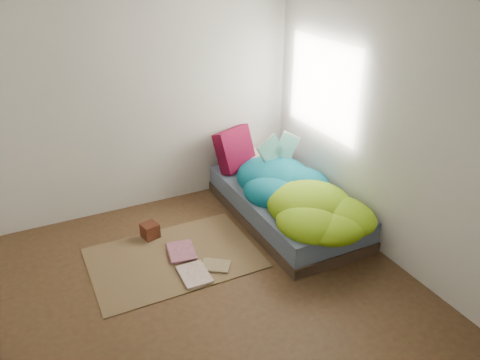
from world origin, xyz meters
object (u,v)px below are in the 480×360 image
pillow_magenta (235,149)px  wooden_box (150,231)px  open_book (279,140)px  floor_book_b (168,254)px  bed (285,205)px  floor_book_a (181,278)px

pillow_magenta → wooden_box: 1.43m
open_book → wooden_box: 1.72m
pillow_magenta → wooden_box: pillow_magenta is taller
open_book → floor_book_b: 1.75m
bed → open_book: open_book is taller
bed → pillow_magenta: pillow_magenta is taller
bed → pillow_magenta: bearing=106.4°
open_book → floor_book_a: 1.90m
pillow_magenta → open_book: (0.32, -0.48, 0.23)m
wooden_box → open_book: bearing=1.4°
open_book → floor_book_b: open_book is taller
wooden_box → floor_book_a: size_ratio=0.45×
bed → open_book: bearing=74.8°
floor_book_a → bed: bearing=21.5°
open_book → floor_book_a: (-1.51, -0.84, -0.79)m
bed → floor_book_a: bearing=-159.8°
floor_book_b → wooden_box: bearing=108.6°
floor_book_b → floor_book_a: bearing=-82.4°
floor_book_a → floor_book_b: bearing=89.3°
floor_book_a → floor_book_b: size_ratio=1.01×
bed → floor_book_a: 1.52m
wooden_box → floor_book_b: bearing=-80.9°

